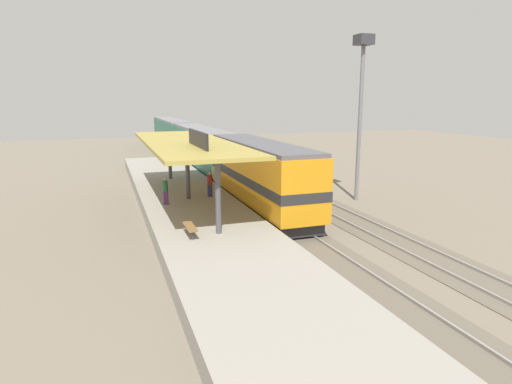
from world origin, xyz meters
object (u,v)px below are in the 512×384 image
at_px(passenger_carriage_front, 202,148).
at_px(locomotive, 260,175).
at_px(light_mast, 362,84).
at_px(platform_bench, 190,227).
at_px(passenger_carriage_rear, 172,133).
at_px(person_waiting, 165,189).
at_px(person_walking, 210,183).

bearing_deg(passenger_carriage_front, locomotive, -90.00).
height_order(passenger_carriage_front, light_mast, light_mast).
bearing_deg(platform_bench, light_mast, 27.91).
xyz_separation_m(platform_bench, passenger_carriage_front, (6.00, 24.82, 0.97)).
xyz_separation_m(passenger_carriage_front, light_mast, (7.80, -17.51, 6.08)).
bearing_deg(passenger_carriage_rear, light_mast, -78.49).
height_order(person_waiting, person_walking, same).
bearing_deg(locomotive, person_waiting, 179.45).
relative_size(passenger_carriage_front, light_mast, 1.71).
height_order(platform_bench, person_walking, person_walking).
bearing_deg(light_mast, passenger_carriage_front, 114.01).
bearing_deg(passenger_carriage_front, person_waiting, -109.14).
xyz_separation_m(passenger_carriage_front, person_waiting, (-6.23, -17.94, -0.46)).
height_order(platform_bench, locomotive, locomotive).
xyz_separation_m(passenger_carriage_front, person_walking, (-3.12, -16.80, -0.46)).
distance_m(light_mast, person_walking, 12.75).
relative_size(passenger_carriage_rear, person_walking, 11.70).
xyz_separation_m(passenger_carriage_rear, person_waiting, (-6.23, -38.74, -0.46)).
bearing_deg(person_walking, person_waiting, -159.77).
bearing_deg(passenger_carriage_rear, platform_bench, -97.49).
bearing_deg(person_walking, passenger_carriage_rear, 85.25).
distance_m(passenger_carriage_front, person_waiting, 19.00).
bearing_deg(platform_bench, passenger_carriage_rear, 82.51).
bearing_deg(passenger_carriage_front, person_walking, -100.53).
distance_m(platform_bench, person_walking, 8.54).
bearing_deg(person_walking, passenger_carriage_front, 79.47).
distance_m(locomotive, person_walking, 3.39).
relative_size(platform_bench, person_walking, 0.99).
relative_size(passenger_carriage_front, person_walking, 11.70).
height_order(passenger_carriage_rear, person_walking, passenger_carriage_rear).
height_order(platform_bench, light_mast, light_mast).
bearing_deg(person_waiting, passenger_carriage_rear, 80.87).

